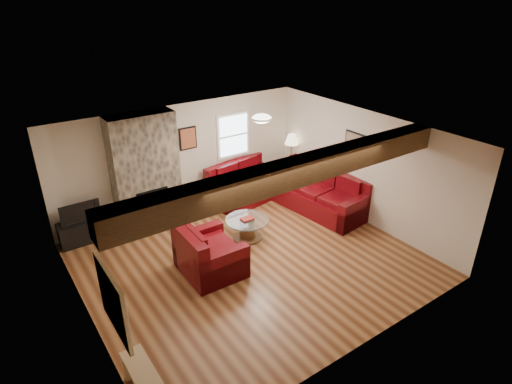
# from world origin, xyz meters

# --- Properties ---
(room) EXTENTS (8.00, 8.00, 8.00)m
(room) POSITION_xyz_m (0.00, 0.00, 1.25)
(room) COLOR #5D3218
(room) RESTS_ON ground
(floor) EXTENTS (6.00, 6.00, 0.00)m
(floor) POSITION_xyz_m (0.00, 0.00, 0.00)
(floor) COLOR #5D3218
(floor) RESTS_ON ground
(oak_beam) EXTENTS (6.00, 0.36, 0.38)m
(oak_beam) POSITION_xyz_m (0.00, -1.25, 2.31)
(oak_beam) COLOR black
(oak_beam) RESTS_ON room
(chimney_breast) EXTENTS (1.40, 0.67, 2.50)m
(chimney_breast) POSITION_xyz_m (-1.00, 2.49, 1.22)
(chimney_breast) COLOR #3A352D
(chimney_breast) RESTS_ON floor
(back_window) EXTENTS (0.90, 0.08, 1.10)m
(back_window) POSITION_xyz_m (1.35, 2.71, 1.55)
(back_window) COLOR white
(back_window) RESTS_ON room
(hatch_window) EXTENTS (0.08, 1.00, 0.90)m
(hatch_window) POSITION_xyz_m (-2.96, -1.50, 1.45)
(hatch_window) COLOR tan
(hatch_window) RESTS_ON room
(ceiling_dome) EXTENTS (0.40, 0.40, 0.18)m
(ceiling_dome) POSITION_xyz_m (0.90, 0.90, 2.44)
(ceiling_dome) COLOR #EDE4C9
(ceiling_dome) RESTS_ON room
(artwork_back) EXTENTS (0.42, 0.06, 0.52)m
(artwork_back) POSITION_xyz_m (0.15, 2.71, 1.70)
(artwork_back) COLOR black
(artwork_back) RESTS_ON room
(artwork_right) EXTENTS (0.06, 0.55, 0.42)m
(artwork_right) POSITION_xyz_m (2.96, 0.30, 1.75)
(artwork_right) COLOR black
(artwork_right) RESTS_ON room
(sofa_three) EXTENTS (1.29, 2.54, 0.94)m
(sofa_three) POSITION_xyz_m (2.48, 0.86, 0.47)
(sofa_three) COLOR #46050A
(sofa_three) RESTS_ON floor
(loveseat) EXTENTS (1.91, 1.30, 0.93)m
(loveseat) POSITION_xyz_m (1.36, 2.23, 0.47)
(loveseat) COLOR #46050A
(loveseat) RESTS_ON floor
(armchair_red) EXTENTS (1.03, 1.17, 0.93)m
(armchair_red) POSITION_xyz_m (-0.79, 0.13, 0.47)
(armchair_red) COLOR #46050A
(armchair_red) RESTS_ON floor
(coffee_table) EXTENTS (0.92, 0.92, 0.48)m
(coffee_table) POSITION_xyz_m (0.40, 0.70, 0.22)
(coffee_table) COLOR #4B3018
(coffee_table) RESTS_ON floor
(tv_cabinet) EXTENTS (0.96, 0.38, 0.48)m
(tv_cabinet) POSITION_xyz_m (-2.45, 2.53, 0.24)
(tv_cabinet) COLOR black
(tv_cabinet) RESTS_ON floor
(television) EXTENTS (0.78, 0.10, 0.45)m
(television) POSITION_xyz_m (-2.45, 2.53, 0.70)
(television) COLOR black
(television) RESTS_ON tv_cabinet
(floor_lamp) EXTENTS (0.37, 0.37, 1.43)m
(floor_lamp) POSITION_xyz_m (2.80, 2.24, 1.22)
(floor_lamp) COLOR tan
(floor_lamp) RESTS_ON floor
(coal_bucket) EXTENTS (0.35, 0.35, 0.33)m
(coal_bucket) POSITION_xyz_m (-0.96, 2.14, 0.17)
(coal_bucket) COLOR slate
(coal_bucket) RESTS_ON floor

